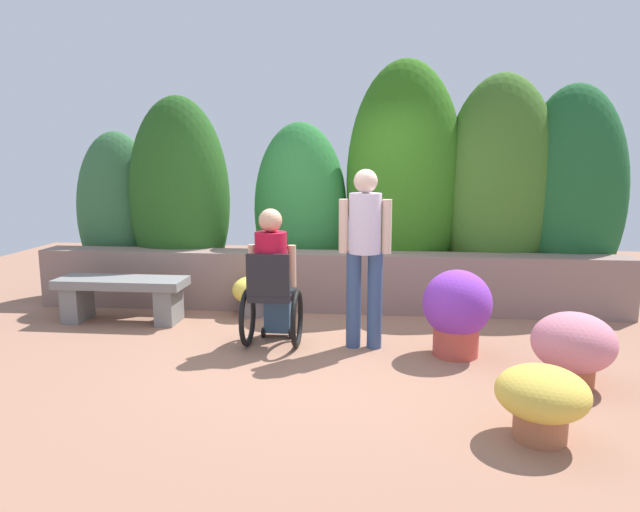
% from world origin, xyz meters
% --- Properties ---
extents(ground_plane, '(12.70, 12.70, 0.00)m').
position_xyz_m(ground_plane, '(0.00, 0.00, 0.00)').
color(ground_plane, '#956852').
extents(stone_retaining_wall, '(6.96, 0.42, 0.69)m').
position_xyz_m(stone_retaining_wall, '(0.00, 1.40, 0.35)').
color(stone_retaining_wall, gray).
rests_on(stone_retaining_wall, ground).
extents(hedge_backdrop, '(6.96, 1.15, 2.99)m').
position_xyz_m(hedge_backdrop, '(0.52, 1.99, 1.33)').
color(hedge_backdrop, '#326439').
rests_on(hedge_backdrop, ground).
extents(stone_bench, '(1.41, 0.46, 0.49)m').
position_xyz_m(stone_bench, '(-2.20, 0.66, 0.32)').
color(stone_bench, slate).
rests_on(stone_bench, ground).
extents(person_in_wheelchair, '(0.53, 0.66, 1.33)m').
position_xyz_m(person_in_wheelchair, '(-0.39, 0.04, 0.62)').
color(person_in_wheelchair, black).
rests_on(person_in_wheelchair, ground).
extents(person_standing_companion, '(0.49, 0.30, 1.69)m').
position_xyz_m(person_standing_companion, '(0.48, 0.06, 0.98)').
color(person_standing_companion, '#374E7A').
rests_on(person_standing_companion, ground).
extents(flower_pot_purple_near, '(0.64, 0.64, 0.59)m').
position_xyz_m(flower_pot_purple_near, '(2.16, -0.71, 0.32)').
color(flower_pot_purple_near, '#A85636').
rests_on(flower_pot_purple_near, ground).
extents(flower_pot_terracotta_by_wall, '(0.44, 0.44, 0.46)m').
position_xyz_m(flower_pot_terracotta_by_wall, '(-0.83, 1.04, 0.26)').
color(flower_pot_terracotta_by_wall, slate).
rests_on(flower_pot_terracotta_by_wall, ground).
extents(flower_pot_red_accent, '(0.62, 0.62, 0.80)m').
position_xyz_m(flower_pot_red_accent, '(1.33, -0.08, 0.42)').
color(flower_pot_red_accent, '#BF4C40').
rests_on(flower_pot_red_accent, ground).
extents(flower_pot_small_foreground, '(0.59, 0.59, 0.48)m').
position_xyz_m(flower_pot_small_foreground, '(1.66, -1.66, 0.28)').
color(flower_pot_small_foreground, '#A46041').
rests_on(flower_pot_small_foreground, ground).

